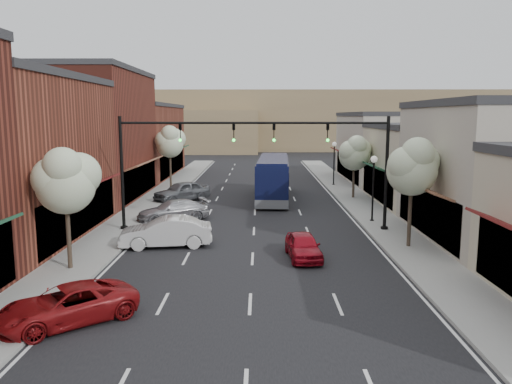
{
  "coord_description": "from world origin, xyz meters",
  "views": [
    {
      "loc": [
        0.37,
        -21.93,
        7.02
      ],
      "look_at": [
        0.12,
        9.53,
        2.2
      ],
      "focal_mm": 35.0,
      "sensor_mm": 36.0,
      "label": 1
    }
  ],
  "objects_px": {
    "tree_left_near": "(66,179)",
    "parked_car_c": "(173,211)",
    "coach_bus": "(273,177)",
    "parked_car_b": "(166,232)",
    "lamp_post_near": "(373,178)",
    "signal_mast_left": "(161,156)",
    "tree_right_near": "(413,166)",
    "tree_right_far": "(355,152)",
    "tree_left_far": "(170,141)",
    "signal_mast_right": "(347,156)",
    "lamp_post_far": "(334,156)",
    "parked_car_d": "(182,191)",
    "parked_car_a": "(67,305)",
    "red_hatchback": "(303,246)"
  },
  "relations": [
    {
      "from": "tree_left_near",
      "to": "parked_car_c",
      "type": "bearing_deg",
      "value": 75.88
    },
    {
      "from": "coach_bus",
      "to": "parked_car_b",
      "type": "height_order",
      "value": "coach_bus"
    },
    {
      "from": "lamp_post_near",
      "to": "signal_mast_left",
      "type": "bearing_deg",
      "value": -169.44
    },
    {
      "from": "tree_right_near",
      "to": "tree_right_far",
      "type": "xyz_separation_m",
      "value": [
        0.0,
        16.0,
        -0.46
      ]
    },
    {
      "from": "signal_mast_left",
      "to": "tree_left_far",
      "type": "xyz_separation_m",
      "value": [
        -2.63,
        17.95,
        -0.02
      ]
    },
    {
      "from": "tree_left_far",
      "to": "lamp_post_near",
      "type": "xyz_separation_m",
      "value": [
        16.05,
        -15.44,
        -1.6
      ]
    },
    {
      "from": "signal_mast_right",
      "to": "tree_left_far",
      "type": "xyz_separation_m",
      "value": [
        -13.87,
        17.95,
        -0.02
      ]
    },
    {
      "from": "lamp_post_far",
      "to": "parked_car_b",
      "type": "relative_size",
      "value": 0.9
    },
    {
      "from": "coach_bus",
      "to": "lamp_post_near",
      "type": "bearing_deg",
      "value": -53.87
    },
    {
      "from": "signal_mast_right",
      "to": "lamp_post_far",
      "type": "height_order",
      "value": "signal_mast_right"
    },
    {
      "from": "coach_bus",
      "to": "parked_car_d",
      "type": "bearing_deg",
      "value": -168.45
    },
    {
      "from": "lamp_post_near",
      "to": "lamp_post_far",
      "type": "distance_m",
      "value": 17.5
    },
    {
      "from": "parked_car_a",
      "to": "lamp_post_far",
      "type": "bearing_deg",
      "value": 118.68
    },
    {
      "from": "tree_right_near",
      "to": "parked_car_d",
      "type": "relative_size",
      "value": 1.23
    },
    {
      "from": "signal_mast_right",
      "to": "lamp_post_near",
      "type": "relative_size",
      "value": 1.85
    },
    {
      "from": "coach_bus",
      "to": "parked_car_b",
      "type": "xyz_separation_m",
      "value": [
        -6.21,
        -15.77,
        -1.03
      ]
    },
    {
      "from": "signal_mast_right",
      "to": "lamp_post_near",
      "type": "xyz_separation_m",
      "value": [
        2.18,
        2.5,
        -1.62
      ]
    },
    {
      "from": "tree_right_near",
      "to": "parked_car_c",
      "type": "height_order",
      "value": "tree_right_near"
    },
    {
      "from": "lamp_post_far",
      "to": "parked_car_b",
      "type": "distance_m",
      "value": 26.91
    },
    {
      "from": "tree_left_far",
      "to": "lamp_post_near",
      "type": "bearing_deg",
      "value": -43.89
    },
    {
      "from": "signal_mast_left",
      "to": "parked_car_d",
      "type": "xyz_separation_m",
      "value": [
        -0.49,
        10.85,
        -3.8
      ]
    },
    {
      "from": "red_hatchback",
      "to": "parked_car_d",
      "type": "relative_size",
      "value": 0.78
    },
    {
      "from": "coach_bus",
      "to": "parked_car_d",
      "type": "xyz_separation_m",
      "value": [
        -7.61,
        -1.19,
        -1.02
      ]
    },
    {
      "from": "lamp_post_far",
      "to": "coach_bus",
      "type": "relative_size",
      "value": 0.38
    },
    {
      "from": "signal_mast_right",
      "to": "signal_mast_left",
      "type": "distance_m",
      "value": 11.24
    },
    {
      "from": "tree_right_far",
      "to": "tree_left_far",
      "type": "distance_m",
      "value": 17.66
    },
    {
      "from": "signal_mast_left",
      "to": "parked_car_b",
      "type": "relative_size",
      "value": 1.67
    },
    {
      "from": "lamp_post_near",
      "to": "parked_car_d",
      "type": "relative_size",
      "value": 0.92
    },
    {
      "from": "parked_car_a",
      "to": "parked_car_b",
      "type": "distance_m",
      "value": 10.19
    },
    {
      "from": "signal_mast_left",
      "to": "lamp_post_far",
      "type": "distance_m",
      "value": 24.14
    },
    {
      "from": "signal_mast_right",
      "to": "tree_right_far",
      "type": "bearing_deg",
      "value": 77.15
    },
    {
      "from": "tree_left_far",
      "to": "parked_car_b",
      "type": "bearing_deg",
      "value": -80.73
    },
    {
      "from": "tree_right_far",
      "to": "lamp_post_far",
      "type": "distance_m",
      "value": 8.13
    },
    {
      "from": "tree_left_far",
      "to": "red_hatchback",
      "type": "distance_m",
      "value": 26.47
    },
    {
      "from": "tree_left_near",
      "to": "tree_left_far",
      "type": "distance_m",
      "value": 26.0
    },
    {
      "from": "tree_right_far",
      "to": "lamp_post_far",
      "type": "relative_size",
      "value": 1.22
    },
    {
      "from": "parked_car_d",
      "to": "red_hatchback",
      "type": "bearing_deg",
      "value": -15.81
    },
    {
      "from": "tree_left_far",
      "to": "lamp_post_far",
      "type": "height_order",
      "value": "tree_left_far"
    },
    {
      "from": "lamp_post_far",
      "to": "signal_mast_right",
      "type": "bearing_deg",
      "value": -96.22
    },
    {
      "from": "signal_mast_right",
      "to": "parked_car_a",
      "type": "relative_size",
      "value": 1.76
    },
    {
      "from": "coach_bus",
      "to": "parked_car_a",
      "type": "distance_m",
      "value": 27.0
    },
    {
      "from": "lamp_post_far",
      "to": "tree_left_far",
      "type": "bearing_deg",
      "value": -172.7
    },
    {
      "from": "signal_mast_left",
      "to": "tree_left_far",
      "type": "height_order",
      "value": "signal_mast_left"
    },
    {
      "from": "tree_right_far",
      "to": "parked_car_c",
      "type": "bearing_deg",
      "value": -147.04
    },
    {
      "from": "lamp_post_near",
      "to": "parked_car_a",
      "type": "height_order",
      "value": "lamp_post_near"
    },
    {
      "from": "lamp_post_near",
      "to": "lamp_post_far",
      "type": "relative_size",
      "value": 1.0
    },
    {
      "from": "parked_car_c",
      "to": "tree_right_near",
      "type": "bearing_deg",
      "value": 36.9
    },
    {
      "from": "parked_car_d",
      "to": "parked_car_a",
      "type": "bearing_deg",
      "value": -43.25
    },
    {
      "from": "parked_car_a",
      "to": "parked_car_d",
      "type": "relative_size",
      "value": 0.96
    },
    {
      "from": "signal_mast_left",
      "to": "parked_car_b",
      "type": "bearing_deg",
      "value": -76.33
    }
  ]
}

